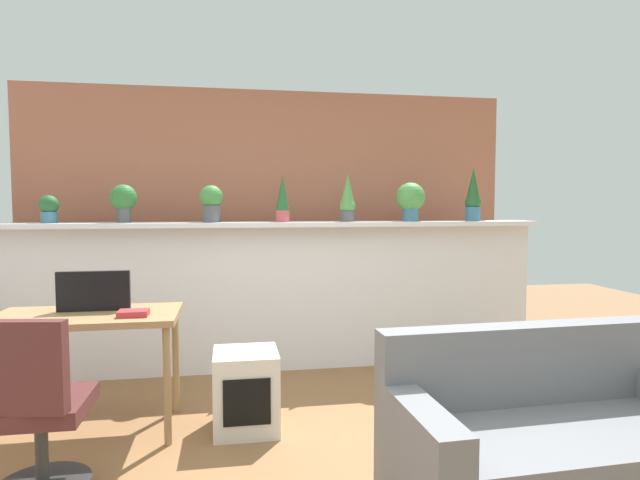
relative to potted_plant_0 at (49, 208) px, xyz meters
The scene contains 16 objects.
divider_wall 1.96m from the potted_plant_0, ahead, with size 4.58×0.16×1.23m, color silver.
plant_shelf 1.81m from the potted_plant_0, ahead, with size 4.58×0.36×0.04m, color silver.
brick_wall_behind 1.92m from the potted_plant_0, 19.40° to the left, with size 4.58×0.10×2.50m, color #AD664C.
potted_plant_0 is the anchor object (origin of this frame).
potted_plant_1 0.56m from the potted_plant_0, ahead, with size 0.21×0.21×0.31m.
potted_plant_2 1.26m from the potted_plant_0, ahead, with size 0.19×0.19×0.31m.
potted_plant_3 1.85m from the potted_plant_0, ahead, with size 0.12×0.12×0.39m.
potted_plant_4 2.41m from the potted_plant_0, ahead, with size 0.14×0.14×0.41m.
potted_plant_5 2.99m from the potted_plant_0, ahead, with size 0.26×0.26×0.34m.
potted_plant_6 3.57m from the potted_plant_0, ahead, with size 0.14×0.14×0.48m.
desk 1.39m from the potted_plant_0, 63.33° to the right, with size 1.10×0.60×0.75m.
tv_monitor 1.24m from the potted_plant_0, 60.36° to the right, with size 0.44×0.04×0.25m, color black.
office_chair 2.16m from the potted_plant_0, 75.08° to the right, with size 0.47×0.48×0.91m.
side_cube_shelf 2.22m from the potted_plant_0, 38.33° to the right, with size 0.40×0.41×0.50m.
book_on_desk 1.58m from the potted_plant_0, 55.00° to the right, with size 0.17×0.13×0.04m, color #B22D33.
couch 3.83m from the potted_plant_0, 37.65° to the right, with size 1.59×0.82×0.80m.
Camera 1 is at (-0.39, -2.47, 1.41)m, focal length 29.39 mm.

